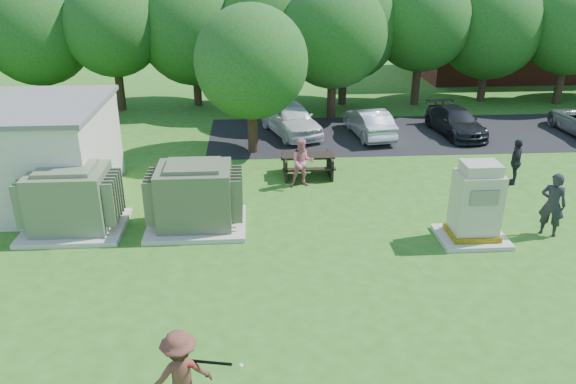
{
  "coord_description": "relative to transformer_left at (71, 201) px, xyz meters",
  "views": [
    {
      "loc": [
        -0.97,
        -11.24,
        7.87
      ],
      "look_at": [
        0.0,
        4.0,
        1.3
      ],
      "focal_mm": 35.0,
      "sensor_mm": 36.0,
      "label": 1
    }
  ],
  "objects": [
    {
      "name": "parking_strip",
      "position": [
        13.5,
        9.0,
        -0.96
      ],
      "size": [
        20.0,
        6.0,
        0.01
      ],
      "primitive_type": "cube",
      "color": "#232326",
      "rests_on": "ground"
    },
    {
      "name": "generator_cabinet",
      "position": [
        11.89,
        -1.36,
        0.08
      ],
      "size": [
        1.98,
        1.62,
        2.41
      ],
      "color": "beige",
      "rests_on": "ground"
    },
    {
      "name": "person_at_picnic",
      "position": [
        7.24,
        3.06,
        -0.08
      ],
      "size": [
        0.93,
        0.76,
        1.79
      ],
      "primitive_type": "imported",
      "rotation": [
        0.0,
        0.0,
        0.1
      ],
      "color": "#DD7585",
      "rests_on": "ground"
    },
    {
      "name": "tree_row",
      "position": [
        8.25,
        14.0,
        3.18
      ],
      "size": [
        41.3,
        13.3,
        7.3
      ],
      "color": "#47301E",
      "rests_on": "ground"
    },
    {
      "name": "batter",
      "position": [
        4.11,
        -7.68,
        -0.08
      ],
      "size": [
        1.29,
        0.97,
        1.78
      ],
      "primitive_type": "imported",
      "rotation": [
        0.0,
        0.0,
        3.45
      ],
      "color": "brown",
      "rests_on": "ground"
    },
    {
      "name": "car_dark",
      "position": [
        14.89,
        8.87,
        -0.37
      ],
      "size": [
        2.15,
        4.3,
        1.2
      ],
      "primitive_type": "imported",
      "rotation": [
        0.0,
        0.0,
        0.12
      ],
      "color": "black",
      "rests_on": "ground"
    },
    {
      "name": "batting_equipment",
      "position": [
        4.65,
        -7.73,
        0.16
      ],
      "size": [
        1.08,
        0.24,
        0.25
      ],
      "color": "black",
      "rests_on": "ground"
    },
    {
      "name": "ground",
      "position": [
        6.5,
        -4.5,
        -0.97
      ],
      "size": [
        120.0,
        120.0,
        0.0
      ],
      "primitive_type": "plane",
      "color": "#2D6619",
      "rests_on": "ground"
    },
    {
      "name": "transformer_right",
      "position": [
        3.7,
        0.0,
        0.0
      ],
      "size": [
        3.0,
        2.4,
        2.07
      ],
      "color": "beige",
      "rests_on": "ground"
    },
    {
      "name": "car_silver_a",
      "position": [
        10.82,
        8.82,
        -0.32
      ],
      "size": [
        1.86,
        4.06,
        1.29
      ],
      "primitive_type": "imported",
      "rotation": [
        0.0,
        0.0,
        3.27
      ],
      "color": "silver",
      "rests_on": "ground"
    },
    {
      "name": "person_by_generator",
      "position": [
        14.3,
        -1.2,
        0.02
      ],
      "size": [
        0.86,
        0.81,
        1.98
      ],
      "primitive_type": "imported",
      "rotation": [
        0.0,
        0.0,
        2.52
      ],
      "color": "#232227",
      "rests_on": "ground"
    },
    {
      "name": "car_white",
      "position": [
        7.24,
        9.4,
        -0.21
      ],
      "size": [
        3.08,
        4.78,
        1.52
      ],
      "primitive_type": "imported",
      "rotation": [
        0.0,
        0.0,
        0.31
      ],
      "color": "silver",
      "rests_on": "ground"
    },
    {
      "name": "picnic_table",
      "position": [
        7.54,
        4.06,
        -0.45
      ],
      "size": [
        1.96,
        1.47,
        0.84
      ],
      "color": "black",
      "rests_on": "ground"
    },
    {
      "name": "person_walking_right",
      "position": [
        14.99,
        2.79,
        -0.12
      ],
      "size": [
        0.82,
        1.08,
        1.71
      ],
      "primitive_type": "imported",
      "rotation": [
        0.0,
        0.0,
        4.25
      ],
      "color": "#242429",
      "rests_on": "ground"
    },
    {
      "name": "brick_building",
      "position": [
        24.5,
        22.5,
        3.03
      ],
      "size": [
        15.0,
        8.0,
        8.0
      ],
      "primitive_type": "cube",
      "color": "maroon",
      "rests_on": "ground"
    },
    {
      "name": "transformer_left",
      "position": [
        0.0,
        0.0,
        0.0
      ],
      "size": [
        3.0,
        2.4,
        2.07
      ],
      "color": "beige",
      "rests_on": "ground"
    }
  ]
}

